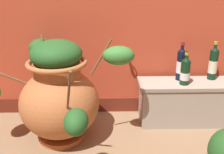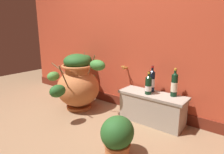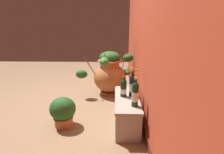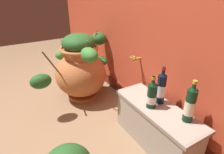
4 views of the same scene
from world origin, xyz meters
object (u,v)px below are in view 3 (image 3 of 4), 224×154
Objects in this scene: wine_bottle_left at (135,94)px; potted_shrub at (63,111)px; terracotta_urn at (110,74)px; wine_bottle_middle at (132,85)px; wine_bottle_right at (123,87)px.

potted_shrub is at bearing -100.97° from wine_bottle_left.
wine_bottle_middle is at bearing 17.37° from terracotta_urn.
wine_bottle_middle is 0.93m from potted_shrub.
potted_shrub is (-0.17, -0.88, -0.32)m from wine_bottle_left.
wine_bottle_right is 0.71× the size of potted_shrub.
wine_bottle_right is (1.01, 0.21, 0.10)m from terracotta_urn.
wine_bottle_middle is at bearing 97.33° from potted_shrub.
wine_bottle_middle reaches higher than potted_shrub.
wine_bottle_left is at bearing 14.08° from terracotta_urn.
terracotta_urn reaches higher than wine_bottle_middle.
terracotta_urn is 1.04m from wine_bottle_right.
wine_bottle_left reaches higher than potted_shrub.
terracotta_urn is at bearing -168.50° from wine_bottle_right.
wine_bottle_middle is at bearing -178.25° from wine_bottle_left.
terracotta_urn is 3.43× the size of wine_bottle_middle.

